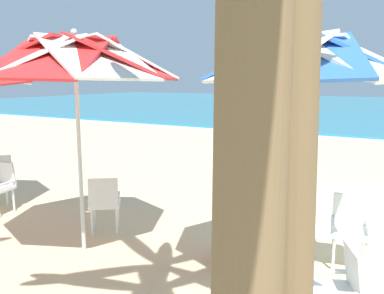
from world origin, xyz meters
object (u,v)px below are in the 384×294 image
Objects in this scene: cooler_box at (272,246)px; plastic_chair_3 at (104,201)px; beach_umbrella_1 at (75,61)px; plastic_chair_0 at (350,225)px; plastic_chair_2 at (337,288)px; plastic_chair_1 at (229,224)px; beach_umbrella_0 at (304,62)px.

plastic_chair_3 is at bearing -172.42° from cooler_box.
plastic_chair_3 is (-0.21, 0.66, -1.98)m from beach_umbrella_1.
beach_umbrella_1 is 3.33m from cooler_box.
plastic_chair_0 is 1.73× the size of cooler_box.
beach_umbrella_1 is at bearing -72.13° from plastic_chair_3.
plastic_chair_0 is 1.65m from plastic_chair_2.
plastic_chair_2 is 1.00× the size of plastic_chair_3.
beach_umbrella_1 is 3.29× the size of plastic_chair_3.
plastic_chair_0 is 0.97m from cooler_box.
cooler_box is at bearing 33.03° from plastic_chair_1.
beach_umbrella_0 is at bearing -54.58° from cooler_box.
beach_umbrella_1 is 5.71× the size of cooler_box.
beach_umbrella_1 reaches higher than cooler_box.
plastic_chair_0 is at bearing 68.94° from beach_umbrella_0.
plastic_chair_0 is at bearing 94.70° from plastic_chair_2.
plastic_chair_0 is 1.00× the size of plastic_chair_1.
plastic_chair_2 reaches higher than cooler_box.
plastic_chair_3 is at bearing -167.87° from plastic_chair_0.
beach_umbrella_0 is 3.19× the size of plastic_chair_2.
beach_umbrella_1 reaches higher than plastic_chair_3.
cooler_box is (2.44, 0.32, -0.30)m from plastic_chair_3.
beach_umbrella_0 is 3.19× the size of plastic_chair_3.
plastic_chair_0 is at bearing 23.92° from beach_umbrella_1.
beach_umbrella_0 is 3.49m from plastic_chair_3.
plastic_chair_2 is at bearing -50.00° from beach_umbrella_0.
beach_umbrella_1 is at bearing -156.25° from cooler_box.
plastic_chair_1 is at bearing 146.23° from plastic_chair_2.
beach_umbrella_0 is at bearing -6.10° from plastic_chair_3.
plastic_chair_1 and plastic_chair_3 have the same top height.
beach_umbrella_1 is 2.10m from plastic_chair_3.
cooler_box is (-0.84, -0.38, -0.30)m from plastic_chair_0.
plastic_chair_1 is at bearing 21.08° from beach_umbrella_1.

